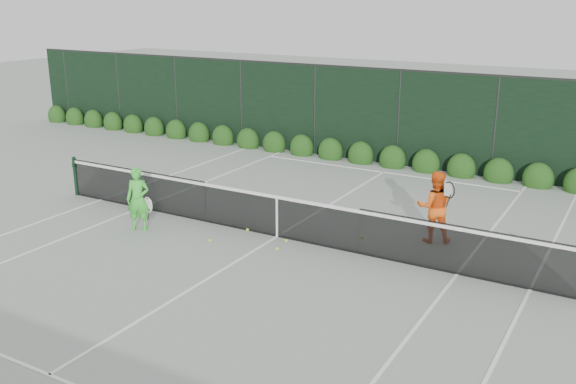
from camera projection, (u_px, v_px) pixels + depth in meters
The scene contains 8 objects.
ground at pixel (277, 237), 14.53m from camera, with size 80.00×80.00×0.00m, color gray.
tennis_net at pixel (276, 214), 14.39m from camera, with size 12.90×0.10×1.07m.
player_woman at pixel (138, 199), 14.77m from camera, with size 0.67×0.54×1.49m.
player_man at pixel (435, 207), 14.04m from camera, with size 0.97×0.88×1.61m.
court_lines at pixel (277, 236), 14.53m from camera, with size 11.03×23.83×0.01m.
windscreen_fence at pixel (201, 206), 11.84m from camera, with size 32.00×21.07×3.06m.
hedge_row at pixel (392, 160), 20.38m from camera, with size 31.66×0.65×0.94m.
tennis_balls at pixel (269, 237), 14.45m from camera, with size 3.05×1.91×0.07m.
Camera 1 is at (7.01, -11.65, 5.24)m, focal length 40.00 mm.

